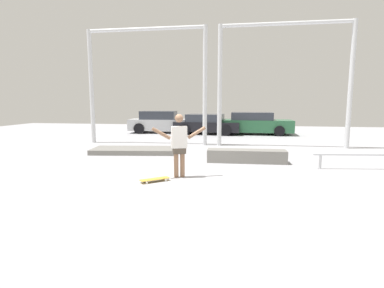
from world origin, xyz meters
TOP-DOWN VIEW (x-y plane):
  - ground_plane at (0.00, 0.00)m, footprint 36.00×36.00m
  - skateboarder at (-0.30, 0.17)m, footprint 1.36×0.61m
  - skateboard at (-0.81, -0.39)m, footprint 0.71×0.63m
  - grind_box at (1.49, 2.43)m, footprint 2.58×0.66m
  - manual_pad at (-2.76, 3.62)m, footprint 3.40×1.74m
  - grind_rail at (4.61, 1.92)m, footprint 2.39×0.35m
  - canopy_support_left at (-3.07, 6.20)m, footprint 5.67×0.20m
  - canopy_support_right at (3.07, 6.20)m, footprint 5.67×0.20m
  - parked_car_silver at (-3.78, 11.28)m, footprint 4.09×2.03m
  - parked_car_black at (-0.76, 11.05)m, footprint 4.08×2.20m
  - parked_car_green at (2.12, 11.29)m, footprint 4.52×1.96m

SIDE VIEW (x-z plane):
  - ground_plane at x=0.00m, z-range 0.00..0.00m
  - skateboard at x=-0.81m, z-range 0.02..0.10m
  - manual_pad at x=-2.76m, z-range 0.00..0.19m
  - grind_box at x=1.49m, z-range 0.00..0.42m
  - grind_rail at x=4.61m, z-range 0.13..0.60m
  - parked_car_black at x=-0.76m, z-range -0.01..1.21m
  - parked_car_green at x=2.12m, z-range -0.02..1.33m
  - parked_car_silver at x=-3.78m, z-range -0.02..1.37m
  - skateboarder at x=-0.30m, z-range 0.10..1.76m
  - canopy_support_left at x=-3.07m, z-range 0.64..5.96m
  - canopy_support_right at x=3.07m, z-range 0.64..5.96m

